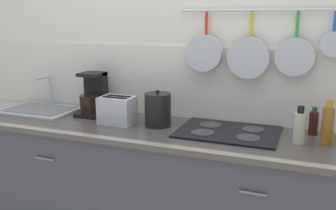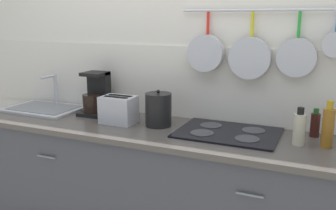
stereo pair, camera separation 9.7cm
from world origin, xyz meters
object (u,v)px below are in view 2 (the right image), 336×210
at_px(toaster, 119,110).
at_px(bottle_vinegar, 328,127).
at_px(coffee_maker, 96,97).
at_px(bottle_hot_sauce, 315,124).
at_px(bottle_cooking_wine, 299,129).
at_px(kettle, 158,110).

distance_m(toaster, bottle_vinegar, 1.28).
height_order(coffee_maker, bottle_vinegar, coffee_maker).
distance_m(toaster, bottle_hot_sauce, 1.22).
xyz_separation_m(bottle_cooking_wine, bottle_hot_sauce, (0.07, 0.19, -0.02)).
height_order(coffee_maker, toaster, coffee_maker).
bearing_deg(bottle_hot_sauce, toaster, -170.09).
relative_size(kettle, bottle_cooking_wine, 1.12).
xyz_separation_m(coffee_maker, bottle_hot_sauce, (1.48, 0.07, -0.05)).
height_order(toaster, bottle_vinegar, bottle_vinegar).
bearing_deg(bottle_vinegar, kettle, 179.71).
relative_size(coffee_maker, bottle_cooking_wine, 1.44).
bearing_deg(kettle, bottle_cooking_wine, -1.80).
relative_size(toaster, bottle_hot_sauce, 1.42).
height_order(toaster, kettle, kettle).
distance_m(coffee_maker, bottle_cooking_wine, 1.41).
bearing_deg(coffee_maker, bottle_hot_sauce, 2.60).
bearing_deg(bottle_cooking_wine, bottle_hot_sauce, 69.46).
bearing_deg(coffee_maker, kettle, -10.21).
bearing_deg(coffee_maker, bottle_vinegar, -3.80).
height_order(coffee_maker, kettle, coffee_maker).
relative_size(toaster, bottle_vinegar, 0.94).
xyz_separation_m(coffee_maker, toaster, (0.27, -0.14, -0.04)).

